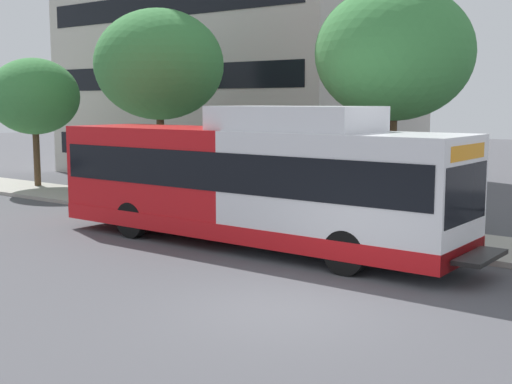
% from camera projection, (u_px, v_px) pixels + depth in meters
% --- Properties ---
extents(ground_plane, '(120.00, 120.00, 0.00)m').
position_uv_depth(ground_plane, '(29.00, 251.00, 17.20)').
color(ground_plane, '#4C4C51').
extents(sidewalk_curb, '(3.00, 56.00, 0.14)m').
position_uv_depth(sidewalk_curb, '(258.00, 219.00, 21.51)').
color(sidewalk_curb, '#A8A399').
rests_on(sidewalk_curb, ground).
extents(transit_bus, '(2.58, 12.25, 3.65)m').
position_uv_depth(transit_bus, '(250.00, 181.00, 17.59)').
color(transit_bus, white).
rests_on(transit_bus, ground).
extents(street_tree_near_stop, '(4.53, 4.53, 6.92)m').
position_uv_depth(street_tree_near_stop, '(394.00, 54.00, 19.34)').
color(street_tree_near_stop, '#4C3823').
rests_on(street_tree_near_stop, sidewalk_curb).
extents(street_tree_mid_block, '(4.70, 4.70, 6.95)m').
position_uv_depth(street_tree_mid_block, '(159.00, 65.00, 24.60)').
color(street_tree_mid_block, '#4C3823').
rests_on(street_tree_mid_block, sidewalk_curb).
extents(street_tree_far_block, '(3.83, 3.83, 5.48)m').
position_uv_depth(street_tree_far_block, '(34.00, 97.00, 29.01)').
color(street_tree_far_block, '#4C3823').
rests_on(street_tree_far_block, sidewalk_curb).
extents(lattice_comm_tower, '(1.10, 1.10, 22.57)m').
position_uv_depth(lattice_comm_tower, '(121.00, 48.00, 45.12)').
color(lattice_comm_tower, '#B7B7BC').
rests_on(lattice_comm_tower, ground).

